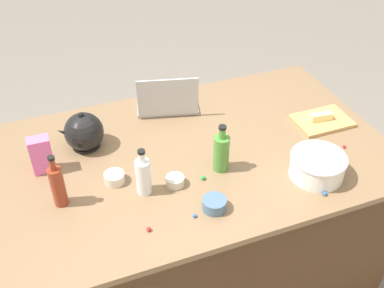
# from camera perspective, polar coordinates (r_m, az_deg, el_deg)

# --- Properties ---
(ground_plane) EXTENTS (12.00, 12.00, 0.00)m
(ground_plane) POSITION_cam_1_polar(r_m,az_deg,el_deg) (2.74, 0.00, -15.82)
(ground_plane) COLOR slate
(island_counter) EXTENTS (1.80, 1.09, 0.90)m
(island_counter) POSITION_cam_1_polar(r_m,az_deg,el_deg) (2.39, 0.00, -9.44)
(island_counter) COLOR #4C331E
(island_counter) RESTS_ON ground
(laptop) EXTENTS (0.35, 0.30, 0.22)m
(laptop) POSITION_cam_1_polar(r_m,az_deg,el_deg) (2.35, -3.11, 5.32)
(laptop) COLOR #B7B7BC
(laptop) RESTS_ON island_counter
(mixing_bowl_large) EXTENTS (0.24, 0.24, 0.10)m
(mixing_bowl_large) POSITION_cam_1_polar(r_m,az_deg,el_deg) (2.00, 15.38, -2.58)
(mixing_bowl_large) COLOR white
(mixing_bowl_large) RESTS_ON island_counter
(bottle_soy) EXTENTS (0.06, 0.06, 0.24)m
(bottle_soy) POSITION_cam_1_polar(r_m,az_deg,el_deg) (1.86, -16.41, -4.96)
(bottle_soy) COLOR maroon
(bottle_soy) RESTS_ON island_counter
(bottle_olive) EXTENTS (0.07, 0.07, 0.23)m
(bottle_olive) POSITION_cam_1_polar(r_m,az_deg,el_deg) (1.95, 3.68, -1.01)
(bottle_olive) COLOR #4C8C38
(bottle_olive) RESTS_ON island_counter
(bottle_vinegar) EXTENTS (0.06, 0.06, 0.22)m
(bottle_vinegar) POSITION_cam_1_polar(r_m,az_deg,el_deg) (1.85, -6.09, -3.94)
(bottle_vinegar) COLOR white
(bottle_vinegar) RESTS_ON island_counter
(kettle) EXTENTS (0.21, 0.18, 0.20)m
(kettle) POSITION_cam_1_polar(r_m,az_deg,el_deg) (2.13, -13.34, 1.44)
(kettle) COLOR black
(kettle) RESTS_ON island_counter
(cutting_board) EXTENTS (0.27, 0.19, 0.02)m
(cutting_board) POSITION_cam_1_polar(r_m,az_deg,el_deg) (2.36, 15.91, 2.81)
(cutting_board) COLOR tan
(cutting_board) RESTS_ON island_counter
(butter_stick_left) EXTENTS (0.11, 0.05, 0.04)m
(butter_stick_left) POSITION_cam_1_polar(r_m,az_deg,el_deg) (2.34, 15.80, 3.29)
(butter_stick_left) COLOR #F4E58C
(butter_stick_left) RESTS_ON cutting_board
(ramekin_small) EXTENTS (0.08, 0.08, 0.04)m
(ramekin_small) POSITION_cam_1_polar(r_m,az_deg,el_deg) (1.91, -2.13, -4.62)
(ramekin_small) COLOR beige
(ramekin_small) RESTS_ON island_counter
(ramekin_medium) EXTENTS (0.09, 0.09, 0.04)m
(ramekin_medium) POSITION_cam_1_polar(r_m,az_deg,el_deg) (1.95, -9.65, -4.17)
(ramekin_medium) COLOR beige
(ramekin_medium) RESTS_ON island_counter
(ramekin_wide) EXTENTS (0.10, 0.10, 0.05)m
(ramekin_wide) POSITION_cam_1_polar(r_m,az_deg,el_deg) (1.81, 2.80, -7.50)
(ramekin_wide) COLOR slate
(ramekin_wide) RESTS_ON island_counter
(candy_bag) EXTENTS (0.09, 0.06, 0.17)m
(candy_bag) POSITION_cam_1_polar(r_m,az_deg,el_deg) (2.04, -18.28, -1.30)
(candy_bag) COLOR pink
(candy_bag) RESTS_ON island_counter
(candy_0) EXTENTS (0.02, 0.02, 0.02)m
(candy_0) POSITION_cam_1_polar(r_m,az_deg,el_deg) (1.94, 1.41, -4.23)
(candy_0) COLOR green
(candy_0) RESTS_ON island_counter
(candy_1) EXTENTS (0.02, 0.02, 0.02)m
(candy_1) POSITION_cam_1_polar(r_m,az_deg,el_deg) (1.75, -5.42, -10.53)
(candy_1) COLOR red
(candy_1) RESTS_ON island_counter
(candy_2) EXTENTS (0.02, 0.02, 0.02)m
(candy_2) POSITION_cam_1_polar(r_m,az_deg,el_deg) (1.95, 16.24, -5.98)
(candy_2) COLOR blue
(candy_2) RESTS_ON island_counter
(candy_3) EXTENTS (0.02, 0.02, 0.02)m
(candy_3) POSITION_cam_1_polar(r_m,az_deg,el_deg) (1.79, 0.34, -8.94)
(candy_3) COLOR blue
(candy_3) RESTS_ON island_counter
(candy_4) EXTENTS (0.01, 0.01, 0.01)m
(candy_4) POSITION_cam_1_polar(r_m,az_deg,el_deg) (2.22, 18.47, -0.30)
(candy_4) COLOR red
(candy_4) RESTS_ON island_counter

